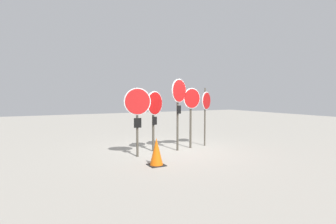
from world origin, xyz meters
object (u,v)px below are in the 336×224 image
at_px(stop_sign_0, 137,108).
at_px(stop_sign_2, 179,99).
at_px(stop_sign_4, 206,105).
at_px(stop_sign_3, 192,106).
at_px(stop_sign_1, 154,109).
at_px(traffic_cone_0, 156,152).

bearing_deg(stop_sign_0, stop_sign_2, 16.66).
height_order(stop_sign_2, stop_sign_4, stop_sign_2).
bearing_deg(stop_sign_3, stop_sign_4, 4.05).
distance_m(stop_sign_3, stop_sign_4, 0.74).
bearing_deg(stop_sign_4, stop_sign_1, 151.57).
bearing_deg(stop_sign_1, traffic_cone_0, -139.42).
xyz_separation_m(stop_sign_2, stop_sign_4, (1.36, 0.29, -0.25)).
xyz_separation_m(stop_sign_1, stop_sign_4, (2.14, 0.01, 0.11)).
xyz_separation_m(stop_sign_1, stop_sign_3, (1.41, -0.11, 0.10)).
distance_m(stop_sign_3, traffic_cone_0, 2.87).
distance_m(stop_sign_0, stop_sign_4, 2.99).
relative_size(stop_sign_4, traffic_cone_0, 2.90).
relative_size(stop_sign_3, stop_sign_4, 0.99).
distance_m(stop_sign_0, stop_sign_2, 1.63).
relative_size(stop_sign_2, traffic_cone_0, 3.27).
bearing_deg(stop_sign_2, stop_sign_4, -12.38).
xyz_separation_m(stop_sign_0, stop_sign_1, (0.80, 0.51, -0.09)).
relative_size(stop_sign_0, stop_sign_3, 0.98).
distance_m(stop_sign_2, traffic_cone_0, 2.48).
height_order(stop_sign_0, traffic_cone_0, stop_sign_0).
bearing_deg(stop_sign_4, stop_sign_3, 160.91).
xyz_separation_m(stop_sign_2, stop_sign_3, (0.63, 0.17, -0.26)).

